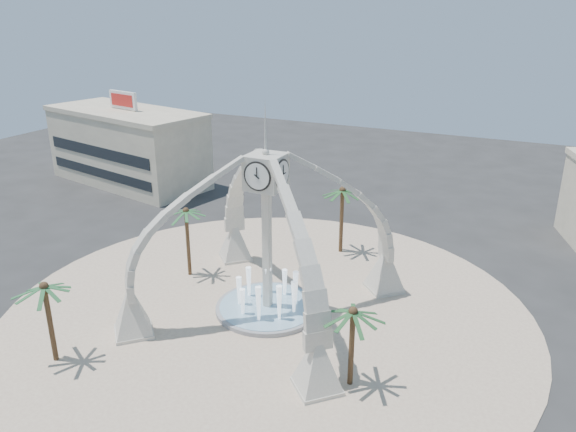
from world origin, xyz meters
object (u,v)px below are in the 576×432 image
at_px(fountain, 268,307).
at_px(palm_west, 186,212).
at_px(palm_north, 343,191).
at_px(palm_east, 353,312).
at_px(clock_tower, 267,232).
at_px(palm_south, 44,287).

distance_m(fountain, palm_west, 10.78).
xyz_separation_m(palm_west, palm_north, (10.06, 10.26, 0.25)).
distance_m(palm_west, palm_north, 14.38).
height_order(palm_east, palm_west, palm_west).
height_order(clock_tower, palm_north, clock_tower).
bearing_deg(palm_south, fountain, 50.92).
bearing_deg(palm_east, fountain, 146.49).
xyz_separation_m(clock_tower, palm_north, (1.14, 12.71, -0.41)).
xyz_separation_m(clock_tower, fountain, (0.00, 0.00, -6.20)).
relative_size(clock_tower, fountain, 2.24).
relative_size(clock_tower, palm_west, 2.73).
relative_size(clock_tower, palm_south, 2.92).
xyz_separation_m(palm_east, palm_west, (-17.65, 8.23, 0.79)).
xyz_separation_m(palm_east, palm_north, (-7.59, 18.49, 1.03)).
bearing_deg(clock_tower, palm_south, -129.08).
distance_m(palm_east, palm_north, 20.01).
distance_m(fountain, palm_east, 11.51).
bearing_deg(palm_west, palm_south, -92.71).
height_order(clock_tower, fountain, clock_tower).
bearing_deg(fountain, clock_tower, -90.00).
bearing_deg(palm_west, palm_north, 45.57).
height_order(palm_east, palm_north, palm_north).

